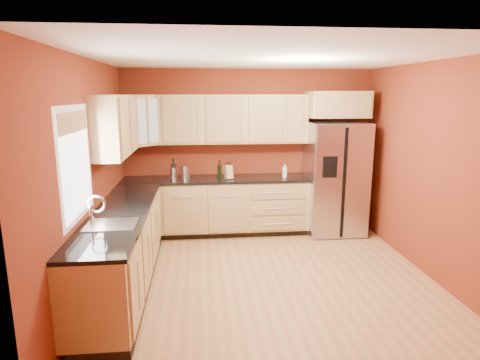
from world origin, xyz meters
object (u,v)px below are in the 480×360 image
Objects in this scene: knife_block at (229,172)px; soap_dispenser at (285,171)px; refrigerator at (335,178)px; wine_bottle_a at (173,169)px; canister_left at (174,173)px.

knife_block is 1.05× the size of soap_dispenser.
refrigerator is 8.29× the size of knife_block.
refrigerator is at bearing -1.67° from soap_dispenser.
wine_bottle_a is 0.86m from knife_block.
canister_left is at bearing 177.92° from soap_dispenser.
canister_left is 0.82× the size of knife_block.
knife_block is at bearing -179.71° from refrigerator.
refrigerator reaches higher than knife_block.
knife_block is at bearing -177.92° from soap_dispenser.
wine_bottle_a is 1.74m from soap_dispenser.
knife_block is (0.85, -0.10, 0.02)m from canister_left.
soap_dispenser is at bearing -2.08° from canister_left.
canister_left is (-2.55, 0.09, 0.12)m from refrigerator.
wine_bottle_a is at bearing 178.10° from refrigerator.
soap_dispenser is (1.74, -0.06, 0.01)m from canister_left.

